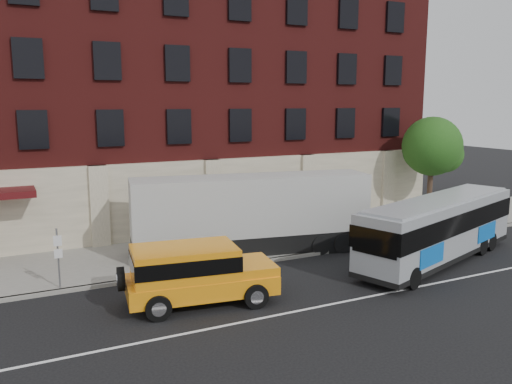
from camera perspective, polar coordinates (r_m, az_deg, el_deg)
name	(u,v)px	position (r m, az deg, el deg)	size (l,w,h in m)	color
ground	(336,310)	(19.02, 8.71, -12.59)	(120.00, 120.00, 0.00)	black
sidewalk	(233,246)	(26.47, -2.51, -5.86)	(60.00, 6.00, 0.15)	#9A978C
kerb	(260,262)	(23.86, 0.41, -7.61)	(60.00, 0.25, 0.15)	#9A978C
lane_line	(328,305)	(19.40, 7.85, -12.10)	(60.00, 0.12, 0.01)	silver
building	(180,96)	(32.90, -8.25, 10.33)	(30.00, 12.10, 15.00)	#581614
sign_pole	(58,255)	(21.37, -20.76, -6.49)	(0.30, 0.20, 2.50)	gray
street_tree	(433,149)	(33.75, 18.71, 4.51)	(3.60, 3.60, 6.20)	#312218
city_bus	(439,227)	(25.16, 19.33, -3.60)	(10.90, 5.63, 2.94)	#90959A
yellow_suv	(194,271)	(19.06, -6.76, -8.54)	(5.77, 3.03, 2.15)	orange
shipping_container	(252,216)	(24.95, -0.43, -2.58)	(11.53, 4.23, 3.77)	black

